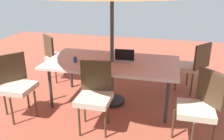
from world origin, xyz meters
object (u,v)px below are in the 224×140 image
at_px(cup, 75,60).
at_px(chair_southeast, 56,55).
at_px(chair_northeast, 16,83).
at_px(chair_north, 95,93).
at_px(laptop, 125,57).
at_px(dining_table, 112,64).
at_px(chair_southwest, 194,65).
at_px(chair_northwest, 200,105).

bearing_deg(cup, chair_southeast, -48.53).
distance_m(chair_northeast, cup, 0.98).
height_order(chair_southeast, chair_north, same).
relative_size(chair_southeast, chair_northeast, 1.00).
bearing_deg(laptop, chair_northeast, 25.26).
xyz_separation_m(chair_north, chair_northeast, (1.29, -0.05, 0.00)).
height_order(chair_north, laptop, same).
distance_m(chair_southeast, chair_northeast, 1.47).
height_order(dining_table, chair_southwest, chair_southwest).
distance_m(chair_southwest, laptop, 1.38).
xyz_separation_m(chair_north, laptop, (-0.25, -0.91, 0.26)).
xyz_separation_m(chair_northwest, chair_southeast, (2.73, -1.52, 0.00)).
xyz_separation_m(chair_northwest, cup, (1.92, -0.60, 0.26)).
xyz_separation_m(chair_northwest, laptop, (1.15, -0.90, 0.26)).
distance_m(chair_southeast, cup, 1.25).
bearing_deg(chair_northeast, cup, -15.40).
distance_m(dining_table, chair_north, 0.81).
bearing_deg(chair_southwest, dining_table, -21.33).
bearing_deg(chair_northeast, chair_southeast, 40.33).
bearing_deg(chair_north, laptop, 66.27).
bearing_deg(laptop, chair_north, 70.64).
height_order(chair_northeast, laptop, same).
xyz_separation_m(dining_table, chair_north, (0.06, 0.79, -0.17)).
relative_size(dining_table, chair_southwest, 2.22).
relative_size(chair_southeast, chair_southwest, 1.00).
distance_m(chair_northwest, chair_northeast, 2.69).
distance_m(chair_northeast, laptop, 1.78).
bearing_deg(chair_southeast, chair_north, 171.96).
xyz_separation_m(chair_north, chair_southwest, (-1.44, -1.57, 0.00)).
distance_m(dining_table, chair_southeast, 1.58).
relative_size(chair_northeast, cup, 10.93).
distance_m(dining_table, chair_northwest, 1.57).
height_order(chair_southwest, cup, chair_southwest).
relative_size(chair_northwest, chair_north, 1.00).
bearing_deg(chair_northeast, laptop, -22.22).
bearing_deg(chair_northwest, dining_table, -158.75).
bearing_deg(chair_northwest, laptop, -166.59).
relative_size(chair_southwest, chair_northeast, 1.00).
bearing_deg(chair_northwest, chair_northeast, -129.49).
distance_m(chair_northwest, chair_southeast, 3.13).
height_order(chair_northeast, cup, chair_northeast).
bearing_deg(chair_northwest, chair_southeast, -157.58).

